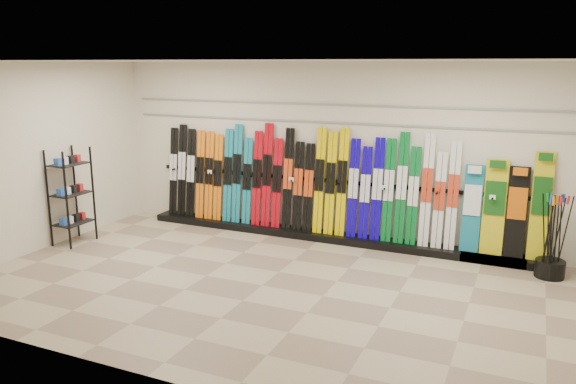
% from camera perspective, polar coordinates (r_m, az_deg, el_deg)
% --- Properties ---
extents(floor, '(8.00, 8.00, 0.00)m').
position_cam_1_polar(floor, '(7.80, -2.65, -9.46)').
color(floor, gray).
rests_on(floor, ground).
extents(back_wall, '(8.00, 0.00, 8.00)m').
position_cam_1_polar(back_wall, '(9.62, 3.92, 4.13)').
color(back_wall, beige).
rests_on(back_wall, floor).
extents(left_wall, '(0.00, 5.00, 5.00)m').
position_cam_1_polar(left_wall, '(9.80, -24.20, 3.18)').
color(left_wall, beige).
rests_on(left_wall, floor).
extents(ceiling, '(8.00, 8.00, 0.00)m').
position_cam_1_polar(ceiling, '(7.21, -2.91, 13.16)').
color(ceiling, silver).
rests_on(ceiling, back_wall).
extents(ski_rack_base, '(8.00, 0.40, 0.12)m').
position_cam_1_polar(ski_rack_base, '(9.68, 4.60, -4.60)').
color(ski_rack_base, black).
rests_on(ski_rack_base, floor).
extents(skis, '(5.37, 0.23, 1.83)m').
position_cam_1_polar(skis, '(9.73, 1.05, 1.00)').
color(skis, black).
rests_on(skis, ski_rack_base).
extents(snowboards, '(1.24, 0.25, 1.60)m').
position_cam_1_polar(snowboards, '(9.05, 21.30, -1.57)').
color(snowboards, '#14728C').
rests_on(snowboards, ski_rack_base).
extents(accessory_rack, '(0.40, 0.60, 1.61)m').
position_cam_1_polar(accessory_rack, '(10.02, -21.16, -0.40)').
color(accessory_rack, black).
rests_on(accessory_rack, floor).
extents(pole_bin, '(0.41, 0.41, 0.25)m').
position_cam_1_polar(pole_bin, '(8.86, 25.04, -7.06)').
color(pole_bin, black).
rests_on(pole_bin, floor).
extents(ski_poles, '(0.41, 0.35, 1.18)m').
position_cam_1_polar(ski_poles, '(8.70, 25.27, -4.08)').
color(ski_poles, black).
rests_on(ski_poles, pole_bin).
extents(slatwall_rail_0, '(7.60, 0.02, 0.03)m').
position_cam_1_polar(slatwall_rail_0, '(9.54, 3.93, 7.08)').
color(slatwall_rail_0, gray).
rests_on(slatwall_rail_0, back_wall).
extents(slatwall_rail_1, '(7.60, 0.02, 0.03)m').
position_cam_1_polar(slatwall_rail_1, '(9.51, 3.96, 8.88)').
color(slatwall_rail_1, gray).
rests_on(slatwall_rail_1, back_wall).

